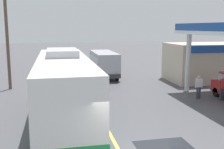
% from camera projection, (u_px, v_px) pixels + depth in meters
% --- Properties ---
extents(ground, '(120.00, 120.00, 0.00)m').
position_uv_depth(ground, '(78.00, 74.00, 28.73)').
color(ground, '#4C4C51').
extents(lane_divider_stripe, '(0.16, 50.00, 0.01)m').
position_uv_depth(lane_divider_stripe, '(83.00, 84.00, 23.90)').
color(lane_divider_stripe, '#D8CC4C').
rests_on(lane_divider_stripe, ground).
extents(coach_bus_main, '(2.60, 11.04, 3.69)m').
position_uv_depth(coach_bus_main, '(64.00, 90.00, 13.98)').
color(coach_bus_main, white).
rests_on(coach_bus_main, ground).
extents(gas_station_roadside, '(9.10, 11.95, 5.10)m').
position_uv_depth(gas_station_roadside, '(221.00, 54.00, 23.08)').
color(gas_station_roadside, '#194799').
rests_on(gas_station_roadside, ground).
extents(minibus_opposing_lane, '(2.04, 6.13, 2.44)m').
position_uv_depth(minibus_opposing_lane, '(104.00, 62.00, 27.06)').
color(minibus_opposing_lane, '#A5A5AD').
rests_on(minibus_opposing_lane, ground).
extents(pedestrian_near_pump, '(0.55, 0.22, 1.66)m').
position_uv_depth(pedestrian_near_pump, '(222.00, 87.00, 18.39)').
color(pedestrian_near_pump, '#33333F').
rests_on(pedestrian_near_pump, ground).
extents(pedestrian_by_shop, '(0.55, 0.22, 1.66)m').
position_uv_depth(pedestrian_by_shop, '(199.00, 85.00, 18.75)').
color(pedestrian_by_shop, '#33333F').
rests_on(pedestrian_by_shop, ground).
extents(car_trailing_behind_bus, '(1.70, 4.20, 1.82)m').
position_uv_depth(car_trailing_behind_bus, '(53.00, 63.00, 29.80)').
color(car_trailing_behind_bus, olive).
rests_on(car_trailing_behind_bus, ground).
extents(utility_pole_roadside, '(1.80, 0.24, 7.58)m').
position_uv_depth(utility_pole_roadside, '(7.00, 39.00, 21.21)').
color(utility_pole_roadside, brown).
rests_on(utility_pole_roadside, ground).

